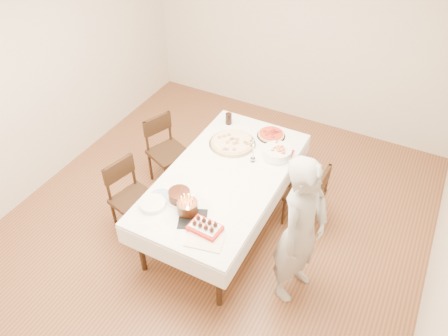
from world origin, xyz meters
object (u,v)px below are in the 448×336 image
at_px(pizza_white, 232,143).
at_px(cola_glass, 229,119).
at_px(pasta_bowl, 277,152).
at_px(layer_cake, 179,196).
at_px(chair_left_savory, 169,153).
at_px(dining_table, 224,200).
at_px(chair_left_dessert, 135,201).
at_px(pizza_pepperoni, 271,135).
at_px(person, 301,232).
at_px(birthday_cake, 187,204).
at_px(chair_right_savory, 305,195).
at_px(taper_candle, 253,152).
at_px(strawberry_box, 205,227).

height_order(pizza_white, cola_glass, cola_glass).
relative_size(pasta_bowl, layer_cake, 1.13).
relative_size(chair_left_savory, pizza_white, 1.67).
bearing_deg(dining_table, chair_left_dessert, -147.82).
distance_m(pasta_bowl, layer_cake, 1.21).
relative_size(pizza_pepperoni, cola_glass, 2.33).
height_order(chair_left_savory, person, person).
distance_m(cola_glass, layer_cake, 1.37).
distance_m(layer_cake, birthday_cake, 0.19).
xyz_separation_m(dining_table, pizza_pepperoni, (0.17, 0.84, 0.40)).
distance_m(pizza_white, cola_glass, 0.41).
relative_size(chair_right_savory, taper_candle, 3.34).
bearing_deg(pizza_white, chair_right_savory, -2.79).
relative_size(pizza_white, birthday_cake, 2.69).
height_order(chair_right_savory, pasta_bowl, pasta_bowl).
height_order(pizza_pepperoni, layer_cake, layer_cake).
xyz_separation_m(dining_table, layer_cake, (-0.21, -0.52, 0.43)).
relative_size(dining_table, chair_left_savory, 2.43).
height_order(person, strawberry_box, person).
height_order(pizza_white, birthday_cake, birthday_cake).
bearing_deg(taper_candle, pasta_bowl, 43.77).
height_order(chair_right_savory, pizza_white, chair_right_savory).
bearing_deg(cola_glass, pasta_bowl, -22.49).
distance_m(cola_glass, strawberry_box, 1.69).
relative_size(chair_left_dessert, pizza_pepperoni, 2.75).
distance_m(pizza_white, birthday_cake, 1.13).
xyz_separation_m(chair_left_savory, birthday_cake, (0.88, -0.97, 0.41)).
bearing_deg(pasta_bowl, cola_glass, 157.51).
xyz_separation_m(pizza_white, pizza_pepperoni, (0.33, 0.34, 0.00)).
xyz_separation_m(person, taper_candle, (-0.81, 0.76, 0.06)).
bearing_deg(chair_right_savory, strawberry_box, -112.35).
height_order(pizza_pepperoni, birthday_cake, birthday_cake).
bearing_deg(taper_candle, pizza_pepperoni, 90.17).
height_order(dining_table, pizza_pepperoni, pizza_pepperoni).
bearing_deg(strawberry_box, pasta_bowl, 82.13).
xyz_separation_m(dining_table, chair_right_savory, (0.76, 0.46, 0.03)).
xyz_separation_m(pasta_bowl, taper_candle, (-0.20, -0.19, 0.06)).
bearing_deg(chair_left_dessert, cola_glass, -94.24).
bearing_deg(pasta_bowl, pizza_pepperoni, 122.81).
bearing_deg(chair_left_savory, strawberry_box, 158.07).
distance_m(pizza_pepperoni, taper_candle, 0.52).
height_order(pizza_white, strawberry_box, strawberry_box).
bearing_deg(chair_left_dessert, strawberry_box, -179.60).
bearing_deg(pizza_pepperoni, dining_table, -101.46).
relative_size(dining_table, person, 1.32).
bearing_deg(chair_right_savory, layer_cake, -132.12).
height_order(layer_cake, strawberry_box, layer_cake).
distance_m(pasta_bowl, cola_glass, 0.81).
bearing_deg(taper_candle, dining_table, -117.15).
distance_m(person, pizza_pepperoni, 1.51).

